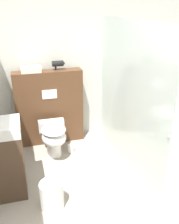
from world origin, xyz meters
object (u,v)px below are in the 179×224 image
at_px(toilet, 54,137).
at_px(hair_drier, 58,64).
at_px(waste_bin, 52,195).
at_px(sink_vanity, 3,159).

height_order(toilet, hair_drier, hair_drier).
height_order(toilet, waste_bin, toilet).
xyz_separation_m(toilet, hair_drier, (0.20, 0.50, 0.95)).
distance_m(toilet, waste_bin, 1.03).
height_order(sink_vanity, waste_bin, sink_vanity).
distance_m(toilet, sink_vanity, 0.91).
xyz_separation_m(sink_vanity, waste_bin, (0.48, -0.39, -0.30)).
bearing_deg(sink_vanity, toilet, 43.28).
bearing_deg(sink_vanity, hair_drier, 52.76).
bearing_deg(waste_bin, sink_vanity, 141.12).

